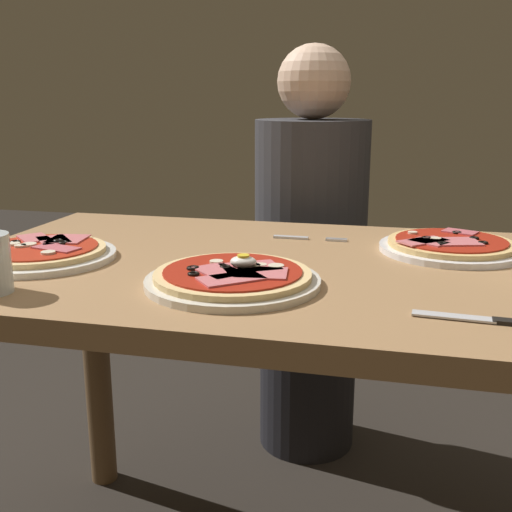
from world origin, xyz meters
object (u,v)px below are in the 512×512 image
at_px(pizza_across_left, 41,253).
at_px(pizza_across_right, 450,246).
at_px(dining_table, 281,325).
at_px(fork, 304,238).
at_px(knife, 497,321).
at_px(pizza_foreground, 233,278).
at_px(diner_person, 310,267).

height_order(pizza_across_left, pizza_across_right, same).
relative_size(dining_table, fork, 7.88).
height_order(fork, knife, knife).
xyz_separation_m(pizza_across_left, knife, (0.78, -0.16, -0.01)).
height_order(pizza_across_right, knife, pizza_across_right).
height_order(pizza_foreground, pizza_across_left, pizza_foreground).
relative_size(pizza_foreground, knife, 1.45).
height_order(pizza_foreground, pizza_across_right, pizza_foreground).
distance_m(pizza_foreground, fork, 0.36).
xyz_separation_m(dining_table, fork, (0.01, 0.20, 0.12)).
bearing_deg(knife, fork, 127.20).
bearing_deg(diner_person, dining_table, 93.70).
bearing_deg(pizza_across_right, fork, 171.89).
bearing_deg(knife, pizza_across_right, 95.25).
relative_size(dining_table, pizza_across_right, 4.51).
distance_m(dining_table, diner_person, 0.65).
relative_size(pizza_across_left, pizza_across_right, 1.01).
bearing_deg(pizza_across_left, knife, -11.36).
bearing_deg(dining_table, fork, 87.33).
height_order(dining_table, knife, knife).
height_order(pizza_across_right, fork, pizza_across_right).
xyz_separation_m(dining_table, diner_person, (-0.04, 0.64, -0.06)).
bearing_deg(pizza_across_left, fork, 31.82).
distance_m(dining_table, pizza_across_right, 0.37).
bearing_deg(knife, pizza_foreground, 167.96).
bearing_deg(knife, pizza_across_left, 168.64).
relative_size(pizza_foreground, fork, 1.80).
xyz_separation_m(pizza_across_left, diner_person, (0.40, 0.73, -0.20)).
distance_m(dining_table, pizza_foreground, 0.21).
relative_size(fork, diner_person, 0.13).
height_order(pizza_across_right, diner_person, diner_person).
bearing_deg(pizza_across_left, pizza_foreground, -10.67).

